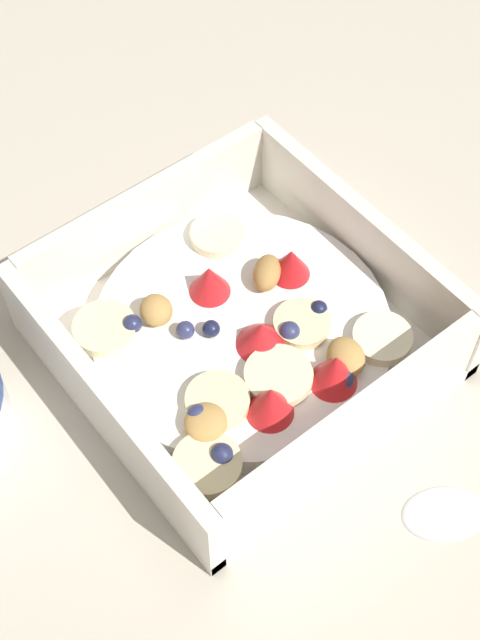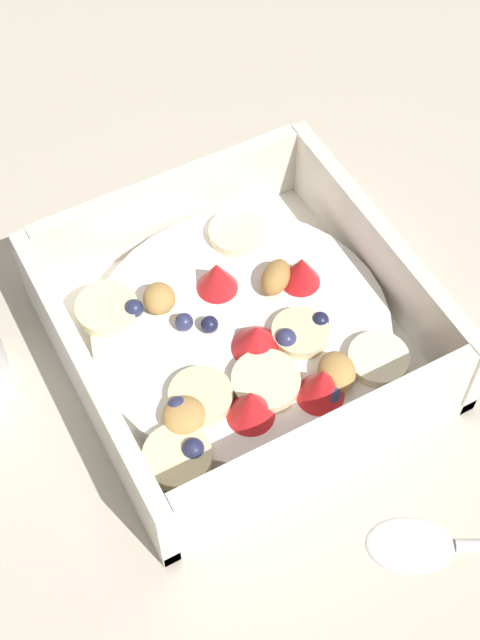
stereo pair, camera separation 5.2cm
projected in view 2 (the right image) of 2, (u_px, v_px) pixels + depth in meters
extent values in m
plane|color=beige|center=(242.00, 350.00, 0.55)|extent=(2.40, 2.40, 0.00)
cube|color=white|center=(240.00, 343.00, 0.54)|extent=(0.20, 0.20, 0.01)
cube|color=white|center=(377.00, 259.00, 0.55)|extent=(0.20, 0.01, 0.06)
cube|color=white|center=(89.00, 387.00, 0.50)|extent=(0.20, 0.01, 0.06)
cube|color=white|center=(325.00, 449.00, 0.48)|extent=(0.01, 0.18, 0.06)
cube|color=white|center=(169.00, 211.00, 0.57)|extent=(0.01, 0.18, 0.06)
cylinder|color=white|center=(240.00, 331.00, 0.53)|extent=(0.18, 0.18, 0.02)
cylinder|color=beige|center=(107.00, 309.00, 0.53)|extent=(0.05, 0.05, 0.01)
cylinder|color=beige|center=(177.00, 457.00, 0.47)|extent=(0.04, 0.04, 0.01)
cylinder|color=beige|center=(300.00, 333.00, 0.52)|extent=(0.05, 0.05, 0.01)
cylinder|color=#F7EFC6|center=(378.00, 359.00, 0.51)|extent=(0.04, 0.04, 0.01)
cylinder|color=beige|center=(201.00, 396.00, 0.49)|extent=(0.05, 0.05, 0.01)
cylinder|color=#F4EAB7|center=(266.00, 381.00, 0.50)|extent=(0.06, 0.06, 0.01)
cylinder|color=#F4EAB7|center=(236.00, 233.00, 0.56)|extent=(0.04, 0.04, 0.01)
cone|color=red|center=(258.00, 337.00, 0.51)|extent=(0.04, 0.04, 0.02)
cone|color=red|center=(251.00, 404.00, 0.48)|extent=(0.04, 0.04, 0.02)
cone|color=red|center=(301.00, 270.00, 0.54)|extent=(0.03, 0.03, 0.02)
cone|color=red|center=(322.00, 383.00, 0.49)|extent=(0.04, 0.04, 0.03)
cone|color=red|center=(217.00, 276.00, 0.53)|extent=(0.03, 0.03, 0.02)
sphere|color=#23284C|center=(193.00, 449.00, 0.47)|extent=(0.01, 0.01, 0.01)
sphere|color=navy|center=(178.00, 408.00, 0.49)|extent=(0.01, 0.01, 0.01)
sphere|color=#23284C|center=(134.00, 308.00, 0.53)|extent=(0.01, 0.01, 0.01)
sphere|color=navy|center=(286.00, 339.00, 0.51)|extent=(0.01, 0.01, 0.01)
sphere|color=#191E3D|center=(320.00, 320.00, 0.52)|extent=(0.01, 0.01, 0.01)
sphere|color=#191E3D|center=(210.00, 324.00, 0.52)|extent=(0.01, 0.01, 0.01)
sphere|color=navy|center=(330.00, 394.00, 0.49)|extent=(0.01, 0.01, 0.01)
sphere|color=navy|center=(184.00, 322.00, 0.52)|extent=(0.01, 0.01, 0.01)
ellipsoid|color=tan|center=(337.00, 372.00, 0.50)|extent=(0.03, 0.03, 0.02)
ellipsoid|color=tan|center=(159.00, 298.00, 0.53)|extent=(0.02, 0.02, 0.02)
ellipsoid|color=tan|center=(184.00, 416.00, 0.48)|extent=(0.03, 0.03, 0.01)
ellipsoid|color=#AD7F42|center=(276.00, 277.00, 0.54)|extent=(0.03, 0.03, 0.02)
ellipsoid|color=silver|center=(412.00, 542.00, 0.47)|extent=(0.05, 0.06, 0.01)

